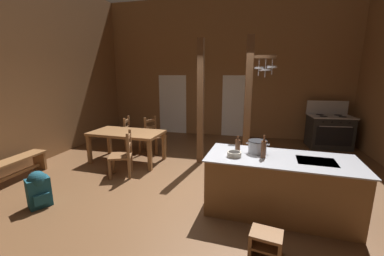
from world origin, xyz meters
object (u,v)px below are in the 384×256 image
(ladderback_chair_by_post, at_px, (123,155))
(stove_range, at_px, (329,131))
(bench_along_left_wall, at_px, (10,167))
(bottle_short_on_counter, at_px, (238,145))
(step_stool, at_px, (266,242))
(stockpot_on_counter, at_px, (257,147))
(mixing_bowl_on_counter, at_px, (234,154))
(dining_table, at_px, (127,135))
(backpack, at_px, (38,188))
(ladderback_chair_near_window, at_px, (132,135))
(bottle_tall_on_counter, at_px, (264,149))
(kitchen_island, at_px, (279,185))
(ladderback_chair_at_table_end, at_px, (154,135))

(ladderback_chair_by_post, bearing_deg, stove_range, 34.23)
(bench_along_left_wall, distance_m, bottle_short_on_counter, 4.41)
(step_stool, bearing_deg, stockpot_on_counter, 95.76)
(step_stool, distance_m, mixing_bowl_on_counter, 1.25)
(stove_range, bearing_deg, step_stool, -111.87)
(ladderback_chair_by_post, xyz_separation_m, bench_along_left_wall, (-2.00, -0.80, -0.15))
(dining_table, bearing_deg, bottle_short_on_counter, -26.60)
(dining_table, distance_m, bench_along_left_wall, 2.34)
(stove_range, xyz_separation_m, dining_table, (-5.09, -2.42, 0.17))
(backpack, bearing_deg, stove_range, 40.51)
(stove_range, bearing_deg, backpack, -139.49)
(ladderback_chair_by_post, distance_m, stockpot_on_counter, 2.76)
(step_stool, height_order, backpack, backpack)
(stove_range, xyz_separation_m, bottle_short_on_counter, (-2.40, -3.77, 0.50))
(ladderback_chair_near_window, xyz_separation_m, stockpot_on_counter, (3.27, -2.14, 0.53))
(bench_along_left_wall, relative_size, bottle_tall_on_counter, 4.27)
(stove_range, xyz_separation_m, mixing_bowl_on_counter, (-2.43, -4.04, 0.44))
(dining_table, bearing_deg, kitchen_island, -24.23)
(stockpot_on_counter, bearing_deg, bottle_tall_on_counter, -70.48)
(mixing_bowl_on_counter, bearing_deg, dining_table, 148.73)
(bench_along_left_wall, bearing_deg, stove_range, 30.84)
(kitchen_island, xyz_separation_m, bench_along_left_wall, (-5.00, -0.11, -0.13))
(kitchen_island, distance_m, bottle_short_on_counter, 0.86)
(kitchen_island, relative_size, ladderback_chair_at_table_end, 2.33)
(dining_table, xyz_separation_m, ladderback_chair_by_post, (0.34, -0.81, -0.20))
(stove_range, distance_m, dining_table, 5.64)
(ladderback_chair_at_table_end, height_order, bottle_tall_on_counter, bottle_tall_on_counter)
(dining_table, distance_m, mixing_bowl_on_counter, 3.12)
(ladderback_chair_by_post, distance_m, bottle_tall_on_counter, 2.89)
(ladderback_chair_at_table_end, relative_size, bottle_short_on_counter, 3.74)
(kitchen_island, distance_m, mixing_bowl_on_counter, 0.84)
(ladderback_chair_near_window, distance_m, ladderback_chair_by_post, 1.72)
(step_stool, xyz_separation_m, bottle_short_on_counter, (-0.42, 1.16, 0.81))
(bottle_tall_on_counter, bearing_deg, backpack, -169.06)
(stove_range, bearing_deg, ladderback_chair_near_window, -163.11)
(ladderback_chair_at_table_end, relative_size, stockpot_on_counter, 2.65)
(kitchen_island, distance_m, stove_range, 4.30)
(dining_table, bearing_deg, ladderback_chair_by_post, -67.19)
(bench_along_left_wall, xyz_separation_m, mixing_bowl_on_counter, (4.32, -0.00, 0.61))
(bench_along_left_wall, bearing_deg, dining_table, 44.04)
(step_stool, xyz_separation_m, mixing_bowl_on_counter, (-0.45, 0.90, 0.74))
(step_stool, xyz_separation_m, bench_along_left_wall, (-4.77, 0.90, 0.13))
(backpack, bearing_deg, stockpot_on_counter, 14.80)
(ladderback_chair_at_table_end, distance_m, mixing_bowl_on_counter, 3.44)
(stove_range, height_order, dining_table, stove_range)
(ladderback_chair_near_window, bearing_deg, stockpot_on_counter, -33.23)
(bench_along_left_wall, bearing_deg, ladderback_chair_near_window, 60.00)
(ladderback_chair_by_post, relative_size, bottle_short_on_counter, 3.74)
(ladderback_chair_near_window, xyz_separation_m, bench_along_left_wall, (-1.39, -2.40, -0.15))
(stove_range, xyz_separation_m, stockpot_on_counter, (-2.10, -3.77, 0.50))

